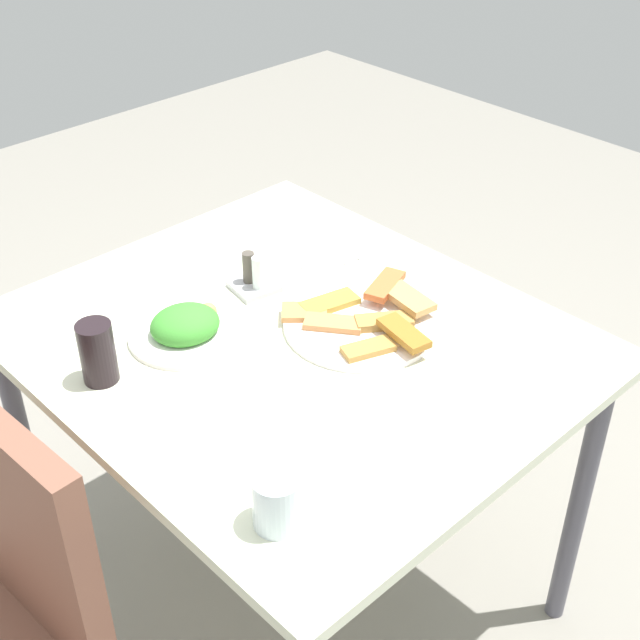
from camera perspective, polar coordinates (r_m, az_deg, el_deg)
The scene contains 10 objects.
ground_plane at distance 2.29m, azimuth -1.42°, elevation -16.93°, with size 6.00×6.00×0.00m, color gray.
dining_table at distance 1.80m, azimuth -1.73°, elevation -3.25°, with size 1.07×0.93×0.77m.
pide_platter at distance 1.78m, azimuth 2.77°, elevation -0.04°, with size 0.33×0.33×0.04m.
salad_plate_greens at distance 1.76m, azimuth -8.65°, elevation -0.47°, with size 0.23×0.23×0.07m.
soda_can at distance 1.66m, azimuth -14.17°, elevation -2.05°, with size 0.07×0.07×0.12m, color black.
drinking_glass at distance 1.35m, azimuth -2.79°, elevation -11.58°, with size 0.08×0.08×0.09m, color silver.
paper_napkin at distance 2.03m, azimuth 0.02°, elevation 4.36°, with size 0.15×0.15×0.00m, color white.
fork at distance 2.03m, azimuth 0.39°, elevation 4.64°, with size 0.18×0.02×0.01m, color silver.
spoon at distance 2.01m, azimuth -0.35°, elevation 4.28°, with size 0.16×0.02×0.01m, color silver.
condiment_caddy at distance 1.89m, azimuth -4.29°, elevation 2.70°, with size 0.10×0.10×0.08m.
Camera 1 is at (-1.07, 0.94, 1.79)m, focal length 49.57 mm.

